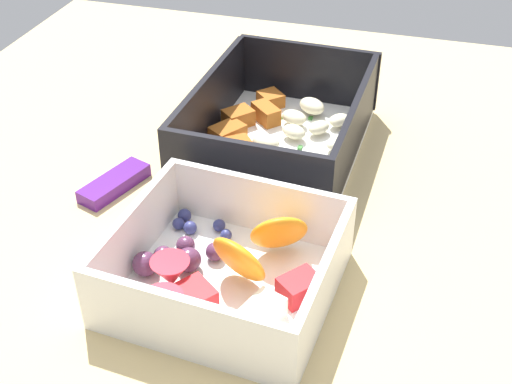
% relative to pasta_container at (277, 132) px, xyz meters
% --- Properties ---
extents(table_surface, '(0.80, 0.80, 0.02)m').
position_rel_pasta_container_xyz_m(table_surface, '(-0.08, -0.01, -0.03)').
color(table_surface, tan).
rests_on(table_surface, ground).
extents(pasta_container, '(0.21, 0.16, 0.07)m').
position_rel_pasta_container_xyz_m(pasta_container, '(0.00, 0.00, 0.00)').
color(pasta_container, white).
rests_on(pasta_container, table_surface).
extents(fruit_bowl, '(0.16, 0.17, 0.06)m').
position_rel_pasta_container_xyz_m(fruit_bowl, '(-0.20, -0.01, -0.00)').
color(fruit_bowl, white).
rests_on(fruit_bowl, table_surface).
extents(candy_bar, '(0.07, 0.05, 0.01)m').
position_rel_pasta_container_xyz_m(candy_bar, '(-0.10, 0.12, -0.02)').
color(candy_bar, '#51197A').
rests_on(candy_bar, table_surface).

